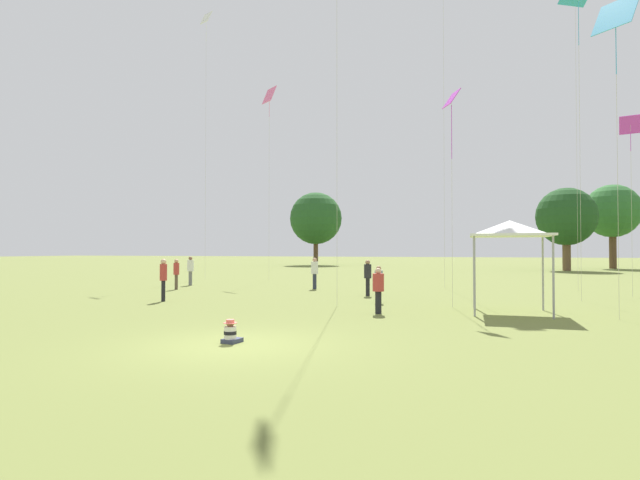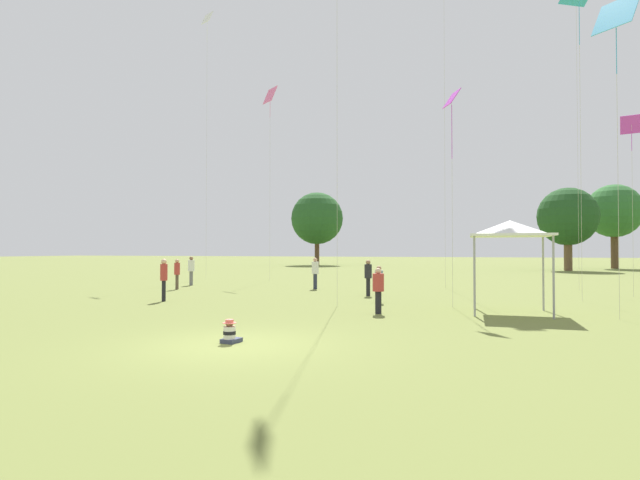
{
  "view_description": "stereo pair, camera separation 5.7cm",
  "coord_description": "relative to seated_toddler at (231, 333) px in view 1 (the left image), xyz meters",
  "views": [
    {
      "loc": [
        5.45,
        -10.36,
        2.2
      ],
      "look_at": [
        -0.07,
        6.5,
        2.56
      ],
      "focal_mm": 28.0,
      "sensor_mm": 36.0,
      "label": 1
    },
    {
      "loc": [
        5.5,
        -10.34,
        2.2
      ],
      "look_at": [
        -0.07,
        6.5,
        2.56
      ],
      "focal_mm": 28.0,
      "sensor_mm": 36.0,
      "label": 2
    }
  ],
  "objects": [
    {
      "name": "ground_plane",
      "position": [
        0.24,
        -0.23,
        -0.24
      ],
      "size": [
        300.0,
        300.0,
        0.0
      ],
      "primitive_type": "plane",
      "color": "olive"
    },
    {
      "name": "seated_toddler",
      "position": [
        0.0,
        0.0,
        0.0
      ],
      "size": [
        0.41,
        0.49,
        0.57
      ],
      "rotation": [
        0.0,
        0.0,
        -0.13
      ],
      "color": "#383D56",
      "rests_on": "ground"
    },
    {
      "name": "person_standing_1",
      "position": [
        1.54,
        9.97,
        0.67
      ],
      "size": [
        0.46,
        0.46,
        1.54
      ],
      "rotation": [
        0.0,
        0.0,
        2.64
      ],
      "color": "black",
      "rests_on": "ground"
    },
    {
      "name": "person_standing_2",
      "position": [
        0.42,
        12.87,
        0.79
      ],
      "size": [
        0.46,
        0.46,
        1.73
      ],
      "rotation": [
        0.0,
        0.0,
        3.54
      ],
      "color": "black",
      "rests_on": "ground"
    },
    {
      "name": "person_standing_3",
      "position": [
        -7.33,
        7.62,
        0.88
      ],
      "size": [
        0.33,
        0.33,
        1.82
      ],
      "rotation": [
        0.0,
        0.0,
        3.24
      ],
      "color": "black",
      "rests_on": "ground"
    },
    {
      "name": "person_standing_4",
      "position": [
        -10.57,
        13.33,
        0.78
      ],
      "size": [
        0.44,
        0.44,
        1.69
      ],
      "rotation": [
        0.0,
        0.0,
        3.97
      ],
      "color": "brown",
      "rests_on": "ground"
    },
    {
      "name": "person_standing_5",
      "position": [
        2.23,
        6.46,
        0.69
      ],
      "size": [
        0.48,
        0.48,
        1.58
      ],
      "rotation": [
        0.0,
        0.0,
        6.02
      ],
      "color": "black",
      "rests_on": "ground"
    },
    {
      "name": "person_standing_6",
      "position": [
        -3.33,
        15.98,
        0.81
      ],
      "size": [
        0.47,
        0.47,
        1.76
      ],
      "rotation": [
        0.0,
        0.0,
        1.79
      ],
      "color": "#282D42",
      "rests_on": "ground"
    },
    {
      "name": "person_standing_7",
      "position": [
        -11.63,
        16.38,
        0.83
      ],
      "size": [
        0.47,
        0.47,
        1.8
      ],
      "rotation": [
        0.0,
        0.0,
        0.22
      ],
      "color": "slate",
      "rests_on": "ground"
    },
    {
      "name": "canopy_tent",
      "position": [
        6.59,
        8.01,
        2.69
      ],
      "size": [
        2.73,
        2.73,
        3.23
      ],
      "rotation": [
        0.0,
        0.0,
        0.02
      ],
      "color": "white",
      "rests_on": "ground"
    },
    {
      "name": "kite_0",
      "position": [
        -14.59,
        23.0,
        18.89
      ],
      "size": [
        1.1,
        0.83,
        20.67
      ],
      "rotation": [
        0.0,
        0.0,
        5.08
      ],
      "color": "white",
      "rests_on": "ground"
    },
    {
      "name": "kite_1",
      "position": [
        12.32,
        16.13,
        7.63
      ],
      "size": [
        1.01,
        0.72,
        8.48
      ],
      "rotation": [
        0.0,
        0.0,
        2.14
      ],
      "color": "#B738C6",
      "rests_on": "ground"
    },
    {
      "name": "kite_2",
      "position": [
        4.56,
        9.19,
        7.43
      ],
      "size": [
        0.75,
        0.88,
        8.37
      ],
      "rotation": [
        0.0,
        0.0,
        4.42
      ],
      "color": "#B738C6",
      "rests_on": "ground"
    },
    {
      "name": "kite_6",
      "position": [
        -9.07,
        22.57,
        12.94
      ],
      "size": [
        1.34,
        1.17,
        14.1
      ],
      "rotation": [
        0.0,
        0.0,
        4.87
      ],
      "color": "pink",
      "rests_on": "ground"
    },
    {
      "name": "kite_7",
      "position": [
        9.78,
        7.4,
        9.34
      ],
      "size": [
        1.39,
        1.34,
        10.33
      ],
      "rotation": [
        0.0,
        0.0,
        4.77
      ],
      "color": "#339EDB",
      "rests_on": "ground"
    },
    {
      "name": "distant_tree_0",
      "position": [
        -17.55,
        58.38,
        6.58
      ],
      "size": [
        7.59,
        7.59,
        10.64
      ],
      "color": "brown",
      "rests_on": "ground"
    },
    {
      "name": "distant_tree_1",
      "position": [
        14.13,
        47.92,
        5.49
      ],
      "size": [
        6.15,
        6.15,
        8.85
      ],
      "color": "brown",
      "rests_on": "ground"
    },
    {
      "name": "distant_tree_2",
      "position": [
        20.3,
        56.32,
        6.55
      ],
      "size": [
        6.28,
        6.28,
        9.99
      ],
      "color": "brown",
      "rests_on": "ground"
    }
  ]
}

